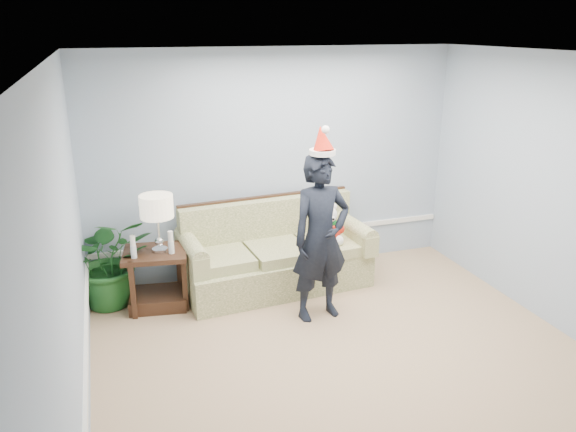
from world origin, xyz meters
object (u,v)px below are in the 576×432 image
(sofa, at_px, (274,256))
(houseplant, at_px, (109,260))
(side_table, at_px, (157,284))
(teddy_bear, at_px, (328,229))
(table_lamp, at_px, (157,209))
(man, at_px, (321,238))

(sofa, height_order, houseplant, houseplant)
(side_table, distance_m, teddy_bear, 2.02)
(houseplant, bearing_deg, table_lamp, -22.92)
(houseplant, height_order, man, man)
(side_table, height_order, table_lamp, table_lamp)
(teddy_bear, bearing_deg, side_table, 173.76)
(sofa, distance_m, table_lamp, 1.52)
(sofa, bearing_deg, side_table, -179.70)
(side_table, xyz_separation_m, man, (1.59, -0.76, 0.62))
(man, relative_size, teddy_bear, 3.69)
(sofa, height_order, man, man)
(table_lamp, relative_size, man, 0.36)
(side_table, height_order, houseplant, houseplant)
(side_table, relative_size, man, 0.42)
(sofa, relative_size, side_table, 2.95)
(side_table, xyz_separation_m, houseplant, (-0.47, 0.20, 0.27))
(houseplant, xyz_separation_m, teddy_bear, (2.43, -0.28, 0.17))
(sofa, xyz_separation_m, houseplant, (-1.83, 0.09, 0.17))
(table_lamp, bearing_deg, man, -25.86)
(man, bearing_deg, houseplant, 147.04)
(teddy_bear, bearing_deg, table_lamp, 174.28)
(side_table, height_order, man, man)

